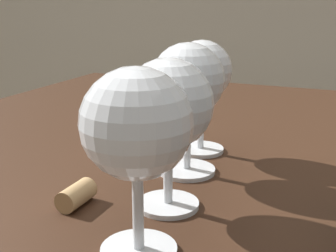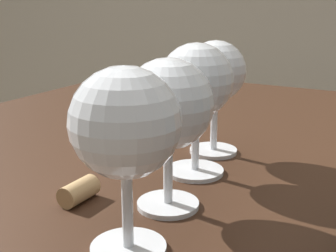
{
  "view_description": "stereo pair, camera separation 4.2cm",
  "coord_description": "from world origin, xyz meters",
  "px_view_note": "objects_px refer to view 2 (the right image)",
  "views": [
    {
      "loc": [
        0.06,
        -0.6,
        0.93
      ],
      "look_at": [
        -0.1,
        -0.23,
        0.82
      ],
      "focal_mm": 48.65,
      "sensor_mm": 36.0,
      "label": 1
    },
    {
      "loc": [
        0.1,
        -0.59,
        0.93
      ],
      "look_at": [
        -0.1,
        -0.23,
        0.82
      ],
      "focal_mm": 48.65,
      "sensor_mm": 36.0,
      "label": 2
    }
  ],
  "objects_px": {
    "wine_glass_cabernet": "(168,106)",
    "wine_glass_white": "(215,75)",
    "wine_glass_port": "(125,127)",
    "cork": "(79,191)",
    "wine_glass_chardonnay": "(196,82)"
  },
  "relations": [
    {
      "from": "wine_glass_cabernet",
      "to": "wine_glass_white",
      "type": "xyz_separation_m",
      "value": [
        -0.03,
        0.17,
        0.0
      ]
    },
    {
      "from": "wine_glass_white",
      "to": "cork",
      "type": "xyz_separation_m",
      "value": [
        -0.06,
        -0.2,
        -0.09
      ]
    },
    {
      "from": "wine_glass_chardonnay",
      "to": "cork",
      "type": "bearing_deg",
      "value": -118.37
    },
    {
      "from": "wine_glass_chardonnay",
      "to": "cork",
      "type": "height_order",
      "value": "wine_glass_chardonnay"
    },
    {
      "from": "wine_glass_chardonnay",
      "to": "cork",
      "type": "relative_size",
      "value": 3.59
    },
    {
      "from": "wine_glass_port",
      "to": "wine_glass_white",
      "type": "xyz_separation_m",
      "value": [
        -0.04,
        0.26,
        -0.0
      ]
    },
    {
      "from": "wine_glass_port",
      "to": "cork",
      "type": "distance_m",
      "value": 0.14
    },
    {
      "from": "wine_glass_port",
      "to": "wine_glass_white",
      "type": "bearing_deg",
      "value": 98.22
    },
    {
      "from": "wine_glass_cabernet",
      "to": "cork",
      "type": "distance_m",
      "value": 0.13
    },
    {
      "from": "wine_glass_white",
      "to": "wine_glass_cabernet",
      "type": "bearing_deg",
      "value": -81.39
    },
    {
      "from": "wine_glass_port",
      "to": "cork",
      "type": "xyz_separation_m",
      "value": [
        -0.09,
        0.05,
        -0.09
      ]
    },
    {
      "from": "wine_glass_cabernet",
      "to": "wine_glass_chardonnay",
      "type": "bearing_deg",
      "value": 99.55
    },
    {
      "from": "wine_glass_port",
      "to": "wine_glass_white",
      "type": "distance_m",
      "value": 0.26
    },
    {
      "from": "wine_glass_port",
      "to": "wine_glass_cabernet",
      "type": "height_order",
      "value": "wine_glass_port"
    },
    {
      "from": "wine_glass_cabernet",
      "to": "wine_glass_chardonnay",
      "type": "relative_size",
      "value": 0.97
    }
  ]
}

